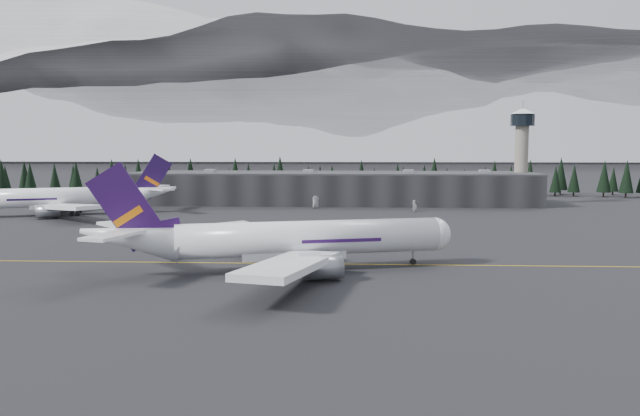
{
  "coord_description": "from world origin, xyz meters",
  "views": [
    {
      "loc": [
        7.33,
        -124.9,
        23.98
      ],
      "look_at": [
        0.0,
        20.0,
        9.0
      ],
      "focal_mm": 35.0,
      "sensor_mm": 36.0,
      "label": 1
    }
  ],
  "objects_px": {
    "control_tower": "(522,145)",
    "gse_vehicle_a": "(315,206)",
    "jet_main": "(278,240)",
    "jet_parked": "(71,198)",
    "gse_vehicle_b": "(415,210)",
    "terminal": "(333,188)"
  },
  "relations": [
    {
      "from": "jet_main",
      "to": "jet_parked",
      "type": "distance_m",
      "value": 121.19
    },
    {
      "from": "control_tower",
      "to": "jet_parked",
      "type": "distance_m",
      "value": 170.41
    },
    {
      "from": "control_tower",
      "to": "gse_vehicle_a",
      "type": "xyz_separation_m",
      "value": [
        -81.07,
        -21.68,
        -22.76
      ]
    },
    {
      "from": "gse_vehicle_a",
      "to": "control_tower",
      "type": "bearing_deg",
      "value": -11.67
    },
    {
      "from": "gse_vehicle_a",
      "to": "jet_parked",
      "type": "bearing_deg",
      "value": 170.43
    },
    {
      "from": "jet_main",
      "to": "gse_vehicle_a",
      "type": "xyz_separation_m",
      "value": [
        0.5,
        114.96,
        -5.23
      ]
    },
    {
      "from": "gse_vehicle_b",
      "to": "jet_parked",
      "type": "bearing_deg",
      "value": -85.99
    },
    {
      "from": "gse_vehicle_a",
      "to": "gse_vehicle_b",
      "type": "height_order",
      "value": "gse_vehicle_b"
    },
    {
      "from": "jet_parked",
      "to": "gse_vehicle_b",
      "type": "height_order",
      "value": "jet_parked"
    },
    {
      "from": "jet_parked",
      "to": "gse_vehicle_b",
      "type": "distance_m",
      "value": 118.8
    },
    {
      "from": "control_tower",
      "to": "gse_vehicle_b",
      "type": "relative_size",
      "value": 9.2
    },
    {
      "from": "jet_main",
      "to": "jet_parked",
      "type": "xyz_separation_m",
      "value": [
        -81.34,
        89.84,
        -0.05
      ]
    },
    {
      "from": "control_tower",
      "to": "terminal",
      "type": "bearing_deg",
      "value": -177.71
    },
    {
      "from": "control_tower",
      "to": "jet_main",
      "type": "xyz_separation_m",
      "value": [
        -81.57,
        -136.64,
        -17.54
      ]
    },
    {
      "from": "gse_vehicle_a",
      "to": "gse_vehicle_b",
      "type": "bearing_deg",
      "value": -42.3
    },
    {
      "from": "control_tower",
      "to": "gse_vehicle_a",
      "type": "bearing_deg",
      "value": -165.03
    },
    {
      "from": "terminal",
      "to": "jet_main",
      "type": "bearing_deg",
      "value": -92.82
    },
    {
      "from": "jet_main",
      "to": "gse_vehicle_b",
      "type": "xyz_separation_m",
      "value": [
        36.38,
        104.9,
        -5.17
      ]
    },
    {
      "from": "terminal",
      "to": "jet_main",
      "type": "xyz_separation_m",
      "value": [
        -6.57,
        -133.64,
        -0.43
      ]
    },
    {
      "from": "terminal",
      "to": "jet_main",
      "type": "relative_size",
      "value": 2.3
    },
    {
      "from": "control_tower",
      "to": "jet_parked",
      "type": "height_order",
      "value": "control_tower"
    },
    {
      "from": "gse_vehicle_a",
      "to": "gse_vehicle_b",
      "type": "distance_m",
      "value": 37.26
    }
  ]
}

